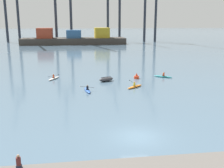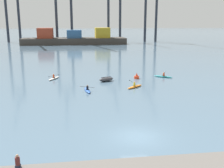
{
  "view_description": "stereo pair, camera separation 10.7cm",
  "coord_description": "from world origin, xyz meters",
  "views": [
    {
      "loc": [
        -5.05,
        -20.86,
        9.65
      ],
      "look_at": [
        0.13,
        17.63,
        0.6
      ],
      "focal_mm": 42.77,
      "sensor_mm": 36.0,
      "label": 1
    },
    {
      "loc": [
        -4.95,
        -20.88,
        9.65
      ],
      "look_at": [
        0.13,
        17.63,
        0.6
      ],
      "focal_mm": 42.77,
      "sensor_mm": 36.0,
      "label": 2
    }
  ],
  "objects": [
    {
      "name": "gantry_crane_west_mid",
      "position": [
        -10.42,
        107.96,
        18.26
      ],
      "size": [
        8.15,
        20.06,
        38.12
      ],
      "color": "#232833",
      "rests_on": "ground"
    },
    {
      "name": "channel_buoy",
      "position": [
        5.28,
        23.75,
        0.36
      ],
      "size": [
        0.9,
        0.9,
        1.0
      ],
      "color": "red",
      "rests_on": "ground"
    },
    {
      "name": "kayak_teal",
      "position": [
        10.25,
        24.21,
        0.17
      ],
      "size": [
        3.08,
        2.52,
        0.96
      ],
      "color": "teal",
      "rests_on": "ground"
    },
    {
      "name": "gantry_crane_west",
      "position": [
        -35.06,
        115.68,
        19.38
      ],
      "size": [
        6.87,
        19.82,
        39.74
      ],
      "color": "#232833",
      "rests_on": "ground"
    },
    {
      "name": "kayak_blue",
      "position": [
        -3.62,
        16.19,
        0.17
      ],
      "size": [
        2.25,
        3.45,
        0.95
      ],
      "color": "#2856B2",
      "rests_on": "ground"
    },
    {
      "name": "gantry_crane_east",
      "position": [
        31.62,
        109.77,
        17.95
      ],
      "size": [
        6.71,
        20.38,
        35.36
      ],
      "color": "#232833",
      "rests_on": "ground"
    },
    {
      "name": "seated_onlooker",
      "position": [
        -8.84,
        -5.1,
        1.13
      ],
      "size": [
        0.32,
        0.3,
        0.9
      ],
      "color": "#23283D",
      "rests_on": "stone_quay"
    },
    {
      "name": "ground_plane",
      "position": [
        0.0,
        0.0,
        0.0
      ],
      "size": [
        800.0,
        800.0,
        0.0
      ],
      "primitive_type": "plane",
      "color": "slate"
    },
    {
      "name": "kayak_orange",
      "position": [
        3.56,
        17.39,
        0.17
      ],
      "size": [
        2.97,
        2.68,
        1.08
      ],
      "color": "orange",
      "rests_on": "ground"
    },
    {
      "name": "container_barge",
      "position": [
        -5.83,
        100.44,
        2.41
      ],
      "size": [
        45.52,
        11.04,
        7.16
      ],
      "color": "#38332D",
      "rests_on": "ground"
    },
    {
      "name": "capsized_dinghy",
      "position": [
        -0.23,
        22.31,
        0.35
      ],
      "size": [
        2.82,
        2.09,
        0.76
      ],
      "color": "#38383D",
      "rests_on": "ground"
    },
    {
      "name": "kayak_white",
      "position": [
        -9.01,
        25.2,
        0.17
      ],
      "size": [
        2.04,
        3.33,
        0.95
      ],
      "color": "silver",
      "rests_on": "ground"
    },
    {
      "name": "gantry_crane_east_mid",
      "position": [
        13.98,
        113.46,
        16.87
      ],
      "size": [
        7.08,
        19.14,
        32.59
      ],
      "color": "#232833",
      "rests_on": "ground"
    }
  ]
}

